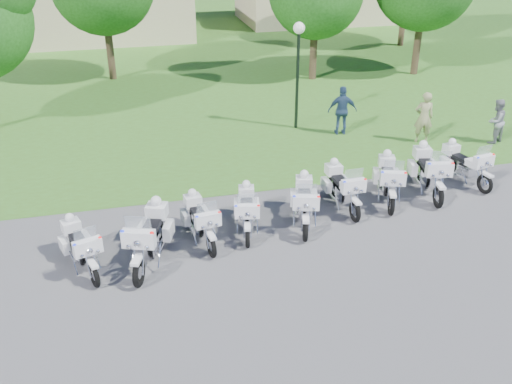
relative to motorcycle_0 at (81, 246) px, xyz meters
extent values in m
plane|color=#57575C|center=(5.45, -0.07, -0.61)|extent=(100.00, 100.00, 0.00)
cube|color=#3E6B21|center=(5.45, 26.93, -0.60)|extent=(100.00, 48.00, 0.01)
torus|color=black|center=(0.29, -0.86, -0.31)|extent=(0.31, 0.62, 0.61)
torus|color=black|center=(-0.21, 0.62, -0.31)|extent=(0.31, 0.62, 0.61)
cube|color=white|center=(0.29, -0.87, 0.01)|extent=(0.28, 0.43, 0.06)
cube|color=white|center=(0.22, -0.66, 0.35)|extent=(0.69, 0.42, 0.37)
cube|color=silver|center=(0.20, -0.61, 0.67)|extent=(0.52, 0.27, 0.34)
sphere|color=red|center=(0.51, -0.62, 0.52)|extent=(0.08, 0.08, 0.08)
sphere|color=#1426E5|center=(-0.04, -0.80, 0.52)|extent=(0.08, 0.08, 0.08)
cube|color=silver|center=(0.03, -0.10, -0.20)|extent=(0.46, 0.58, 0.31)
cube|color=white|center=(0.10, -0.31, 0.12)|extent=(0.43, 0.54, 0.20)
cube|color=black|center=(-0.05, 0.16, 0.10)|extent=(0.47, 0.64, 0.11)
cube|color=white|center=(0.10, 0.57, -0.15)|extent=(0.31, 0.50, 0.33)
cube|color=white|center=(-0.42, 0.40, -0.15)|extent=(0.31, 0.50, 0.33)
cube|color=white|center=(-0.21, 0.64, 0.23)|extent=(0.53, 0.49, 0.29)
sphere|color=white|center=(-0.21, 0.64, 0.47)|extent=(0.24, 0.24, 0.24)
torus|color=black|center=(1.30, -1.08, -0.26)|extent=(0.37, 0.72, 0.72)
torus|color=black|center=(1.90, 0.63, -0.26)|extent=(0.37, 0.72, 0.72)
cube|color=white|center=(1.29, -1.10, 0.12)|extent=(0.34, 0.51, 0.07)
cube|color=white|center=(1.38, -0.85, 0.51)|extent=(0.81, 0.50, 0.43)
cube|color=silver|center=(1.40, -0.79, 0.89)|extent=(0.61, 0.32, 0.40)
sphere|color=red|center=(1.68, -1.03, 0.72)|extent=(0.10, 0.10, 0.10)
sphere|color=#1426E5|center=(1.03, -0.80, 0.72)|extent=(0.10, 0.10, 0.10)
cube|color=silver|center=(1.61, -0.21, -0.13)|extent=(0.54, 0.69, 0.36)
cube|color=white|center=(1.52, -0.45, 0.25)|extent=(0.51, 0.64, 0.23)
cube|color=black|center=(1.71, 0.10, 0.22)|extent=(0.56, 0.75, 0.13)
cube|color=white|center=(2.15, 0.37, -0.07)|extent=(0.37, 0.59, 0.38)
cube|color=white|center=(1.55, 0.59, -0.07)|extent=(0.37, 0.59, 0.38)
cube|color=white|center=(1.92, 0.66, 0.37)|extent=(0.63, 0.57, 0.34)
sphere|color=white|center=(1.92, 0.66, 0.65)|extent=(0.28, 0.28, 0.28)
torus|color=black|center=(3.14, -0.29, -0.31)|extent=(0.20, 0.62, 0.61)
torus|color=black|center=(2.92, 1.24, -0.31)|extent=(0.20, 0.62, 0.61)
cube|color=white|center=(3.14, -0.31, 0.01)|extent=(0.22, 0.42, 0.06)
cube|color=white|center=(3.11, -0.08, 0.34)|extent=(0.68, 0.31, 0.36)
cube|color=silver|center=(3.10, -0.03, 0.66)|extent=(0.52, 0.18, 0.34)
sphere|color=red|center=(3.40, -0.09, 0.52)|extent=(0.08, 0.08, 0.08)
sphere|color=#1426E5|center=(2.83, -0.18, 0.52)|extent=(0.08, 0.08, 0.08)
cube|color=silver|center=(3.03, 0.49, -0.20)|extent=(0.38, 0.55, 0.31)
cube|color=white|center=(3.06, 0.28, 0.12)|extent=(0.35, 0.51, 0.20)
cube|color=black|center=(2.99, 0.76, 0.10)|extent=(0.38, 0.60, 0.11)
cube|color=white|center=(3.21, 1.14, -0.16)|extent=(0.23, 0.49, 0.33)
cube|color=white|center=(2.67, 1.07, -0.16)|extent=(0.23, 0.49, 0.33)
cube|color=white|center=(2.92, 1.27, 0.23)|extent=(0.48, 0.42, 0.29)
sphere|color=white|center=(2.92, 1.27, 0.46)|extent=(0.24, 0.24, 0.24)
torus|color=black|center=(4.13, -0.05, -0.31)|extent=(0.24, 0.61, 0.60)
torus|color=black|center=(4.45, 1.44, -0.31)|extent=(0.24, 0.61, 0.60)
cube|color=white|center=(4.12, -0.07, 0.00)|extent=(0.24, 0.42, 0.06)
cube|color=white|center=(4.17, 0.15, 0.33)|extent=(0.67, 0.34, 0.36)
cube|color=silver|center=(4.18, 0.20, 0.64)|extent=(0.51, 0.21, 0.34)
sphere|color=red|center=(4.44, 0.04, 0.50)|extent=(0.08, 0.08, 0.08)
sphere|color=#1426E5|center=(3.88, 0.16, 0.50)|extent=(0.08, 0.08, 0.08)
cube|color=silver|center=(4.29, 0.71, -0.21)|extent=(0.40, 0.55, 0.30)
cube|color=white|center=(4.24, 0.50, 0.11)|extent=(0.38, 0.51, 0.20)
cube|color=black|center=(4.35, 0.97, 0.09)|extent=(0.41, 0.61, 0.11)
cube|color=white|center=(4.68, 1.25, -0.16)|extent=(0.25, 0.49, 0.32)
cube|color=white|center=(4.15, 1.36, -0.16)|extent=(0.25, 0.49, 0.32)
cube|color=white|center=(4.45, 1.46, 0.21)|extent=(0.49, 0.44, 0.29)
sphere|color=white|center=(4.45, 1.46, 0.45)|extent=(0.23, 0.23, 0.23)
torus|color=black|center=(5.67, -0.12, -0.29)|extent=(0.30, 0.66, 0.65)
torus|color=black|center=(6.14, 1.47, -0.29)|extent=(0.30, 0.66, 0.65)
cube|color=white|center=(5.67, -0.14, 0.05)|extent=(0.29, 0.46, 0.07)
cube|color=white|center=(5.74, 0.10, 0.41)|extent=(0.74, 0.42, 0.39)
cube|color=silver|center=(5.75, 0.15, 0.76)|extent=(0.56, 0.27, 0.37)
sphere|color=red|center=(6.02, -0.05, 0.60)|extent=(0.09, 0.09, 0.09)
sphere|color=#1426E5|center=(5.42, 0.13, 0.60)|extent=(0.09, 0.09, 0.09)
cube|color=silver|center=(5.91, 0.70, -0.17)|extent=(0.47, 0.62, 0.33)
cube|color=white|center=(5.84, 0.47, 0.17)|extent=(0.44, 0.57, 0.21)
cube|color=black|center=(5.99, 0.98, 0.15)|extent=(0.49, 0.67, 0.12)
cube|color=white|center=(6.38, 1.25, -0.12)|extent=(0.31, 0.54, 0.35)
cube|color=white|center=(5.82, 1.41, -0.12)|extent=(0.31, 0.54, 0.35)
cube|color=white|center=(6.15, 1.50, 0.29)|extent=(0.56, 0.51, 0.31)
sphere|color=white|center=(6.15, 1.50, 0.54)|extent=(0.25, 0.25, 0.25)
torus|color=black|center=(7.34, 0.51, -0.29)|extent=(0.14, 0.64, 0.64)
torus|color=black|center=(7.30, 2.13, -0.29)|extent=(0.14, 0.64, 0.64)
cube|color=white|center=(7.34, 0.50, 0.04)|extent=(0.18, 0.42, 0.07)
cube|color=white|center=(7.33, 0.73, 0.39)|extent=(0.69, 0.24, 0.38)
cube|color=silver|center=(7.33, 0.79, 0.72)|extent=(0.54, 0.13, 0.36)
sphere|color=red|center=(7.64, 0.68, 0.57)|extent=(0.09, 0.09, 0.09)
sphere|color=#1426E5|center=(7.03, 0.67, 0.57)|extent=(0.09, 0.09, 0.09)
cube|color=silver|center=(7.32, 1.34, -0.18)|extent=(0.34, 0.54, 0.32)
cube|color=white|center=(7.32, 1.11, 0.15)|extent=(0.32, 0.50, 0.21)
cube|color=black|center=(7.31, 1.63, 0.13)|extent=(0.34, 0.60, 0.11)
cube|color=white|center=(7.59, 2.00, -0.13)|extent=(0.18, 0.50, 0.34)
cube|color=white|center=(7.02, 1.98, -0.13)|extent=(0.18, 0.50, 0.34)
cube|color=white|center=(7.30, 2.16, 0.27)|extent=(0.47, 0.39, 0.30)
sphere|color=white|center=(7.30, 2.16, 0.51)|extent=(0.25, 0.25, 0.25)
torus|color=black|center=(8.50, 0.62, -0.28)|extent=(0.34, 0.67, 0.67)
torus|color=black|center=(9.05, 2.22, -0.28)|extent=(0.34, 0.67, 0.67)
cube|color=white|center=(8.49, 0.61, 0.07)|extent=(0.31, 0.47, 0.07)
cube|color=white|center=(8.57, 0.84, 0.44)|extent=(0.76, 0.46, 0.40)
cube|color=silver|center=(8.59, 0.90, 0.79)|extent=(0.57, 0.30, 0.37)
sphere|color=red|center=(8.85, 0.68, 0.63)|extent=(0.09, 0.09, 0.09)
sphere|color=#1426E5|center=(8.25, 0.89, 0.63)|extent=(0.09, 0.09, 0.09)
cube|color=silver|center=(8.78, 1.44, -0.16)|extent=(0.50, 0.64, 0.34)
cube|color=white|center=(8.70, 1.22, 0.19)|extent=(0.47, 0.59, 0.22)
cube|color=black|center=(8.88, 1.73, 0.17)|extent=(0.52, 0.69, 0.12)
cube|color=white|center=(9.28, 1.99, -0.11)|extent=(0.34, 0.55, 0.36)
cube|color=white|center=(8.72, 2.18, -0.11)|extent=(0.34, 0.55, 0.36)
cube|color=white|center=(9.06, 2.25, 0.31)|extent=(0.58, 0.53, 0.32)
sphere|color=white|center=(9.06, 2.25, 0.57)|extent=(0.26, 0.26, 0.26)
torus|color=black|center=(10.02, 0.70, -0.26)|extent=(0.28, 0.72, 0.71)
torus|color=black|center=(10.38, 2.46, -0.26)|extent=(0.28, 0.72, 0.71)
cube|color=white|center=(10.02, 0.68, 0.11)|extent=(0.28, 0.49, 0.07)
cube|color=white|center=(10.07, 0.94, 0.50)|extent=(0.80, 0.40, 0.42)
cube|color=silver|center=(10.09, 1.00, 0.87)|extent=(0.60, 0.24, 0.40)
sphere|color=red|center=(10.39, 0.81, 0.70)|extent=(0.09, 0.09, 0.09)
sphere|color=#1426E5|center=(9.73, 0.94, 0.70)|extent=(0.09, 0.09, 0.09)
cube|color=silver|center=(10.21, 1.60, -0.13)|extent=(0.47, 0.65, 0.36)
cube|color=white|center=(10.16, 1.35, 0.24)|extent=(0.44, 0.61, 0.23)
cube|color=black|center=(10.27, 1.91, 0.21)|extent=(0.48, 0.71, 0.13)
cube|color=white|center=(10.66, 2.24, -0.08)|extent=(0.30, 0.58, 0.38)
cube|color=white|center=(10.04, 2.37, -0.08)|extent=(0.30, 0.58, 0.38)
cube|color=white|center=(10.39, 2.49, 0.36)|extent=(0.58, 0.52, 0.34)
sphere|color=white|center=(10.39, 2.49, 0.64)|extent=(0.27, 0.27, 0.27)
torus|color=black|center=(11.89, 1.18, -0.30)|extent=(0.23, 0.64, 0.63)
torus|color=black|center=(11.61, 2.75, -0.30)|extent=(0.23, 0.64, 0.63)
cube|color=white|center=(11.89, 1.17, 0.03)|extent=(0.24, 0.43, 0.07)
cube|color=white|center=(11.85, 1.40, 0.37)|extent=(0.70, 0.34, 0.37)
cube|color=silver|center=(11.84, 1.45, 0.70)|extent=(0.54, 0.20, 0.35)
sphere|color=red|center=(12.15, 1.39, 0.55)|extent=(0.08, 0.08, 0.08)
sphere|color=#1426E5|center=(11.56, 1.29, 0.55)|extent=(0.08, 0.08, 0.08)
cube|color=silver|center=(11.74, 1.99, -0.19)|extent=(0.40, 0.57, 0.32)
cube|color=white|center=(11.78, 1.76, 0.14)|extent=(0.38, 0.53, 0.21)
cube|color=black|center=(11.70, 2.26, 0.12)|extent=(0.41, 0.63, 0.11)
cube|color=white|center=(11.91, 2.66, -0.14)|extent=(0.25, 0.51, 0.34)
cube|color=white|center=(11.36, 2.56, -0.14)|extent=(0.25, 0.51, 0.34)
cube|color=white|center=(11.60, 2.78, 0.25)|extent=(0.51, 0.45, 0.30)
sphere|color=white|center=(11.60, 2.78, 0.50)|extent=(0.24, 0.24, 0.24)
cylinder|color=black|center=(8.00, 8.05, 1.26)|extent=(0.12, 0.12, 3.74)
sphere|color=white|center=(8.00, 8.05, 3.28)|extent=(0.44, 0.44, 0.44)
cylinder|color=#38281C|center=(1.11, 17.04, 1.11)|extent=(0.36, 0.36, 3.43)
cylinder|color=#38281C|center=(10.94, 14.59, 0.96)|extent=(0.36, 0.36, 3.13)
cylinder|color=#38281C|center=(16.40, 14.20, 1.12)|extent=(0.36, 0.36, 3.46)
cylinder|color=#38281C|center=(18.78, 20.45, 1.50)|extent=(0.36, 0.36, 4.22)
cube|color=#BDB088|center=(-0.55, 27.93, 1.19)|extent=(14.00, 8.00, 3.60)
imported|color=#979867|center=(12.08, 5.47, 0.35)|extent=(0.79, 0.61, 1.92)
imported|color=gray|center=(14.64, 4.78, 0.22)|extent=(0.98, 0.89, 1.66)
imported|color=navy|center=(9.48, 6.97, 0.33)|extent=(1.17, 0.68, 1.88)
camera|label=1|loc=(1.30, -12.32, 7.40)|focal=40.00mm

